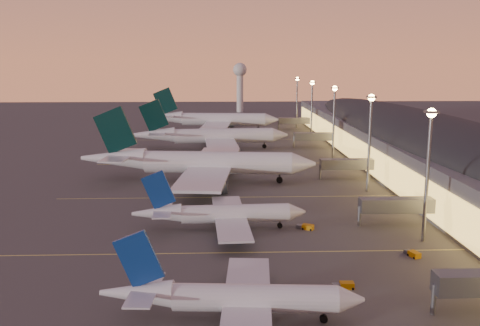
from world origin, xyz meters
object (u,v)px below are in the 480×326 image
Objects in this scene: baggage_tug_d at (413,254)px; airliner_wide_far at (212,119)px; airliner_narrow_north at (220,214)px; radar_tower at (240,79)px; airliner_narrow_south at (232,298)px; baggage_tug_b at (344,285)px; baggage_tug_c at (306,227)px; airliner_wide_mid at (210,136)px; airliner_wide_near at (198,163)px.

airliner_wide_far is at bearing 173.33° from baggage_tug_d.
radar_tower is at bearing 84.02° from airliner_narrow_north.
airliner_narrow_south is at bearing -92.35° from radar_tower.
airliner_narrow_south is at bearing -148.86° from baggage_tug_b.
baggage_tug_c is at bearing 94.40° from baggage_tug_b.
airliner_wide_mid is at bearing -84.29° from airliner_wide_far.
airliner_narrow_north reaches higher than baggage_tug_c.
baggage_tug_c is at bearing -153.22° from baggage_tug_d.
baggage_tug_b is (22.93, -131.30, -4.67)m from airliner_wide_mid.
airliner_wide_mid is (2.61, 57.07, -0.49)m from airliner_wide_near.
airliner_narrow_north is 0.58× the size of airliner_wide_mid.
baggage_tug_c is at bearing -89.01° from radar_tower.
airliner_narrow_south is 0.54× the size of airliner_wide_far.
airliner_wide_far is 96.61m from radar_tower.
airliner_wide_far is (-3.92, 157.79, 2.14)m from airliner_narrow_north.
airliner_narrow_north is 18.01m from baggage_tug_c.
airliner_narrow_north is at bearing 96.25° from airliner_narrow_south.
baggage_tug_c is at bearing -76.54° from airliner_wide_far.
airliner_narrow_south is 84.48m from airliner_wide_near.
baggage_tug_c is at bearing -4.06° from airliner_narrow_north.
baggage_tug_d is at bearing -75.47° from airliner_wide_mid.
radar_tower is (19.90, 206.87, 16.26)m from airliner_wide_near.
airliner_wide_near is 2.10× the size of radar_tower.
baggage_tug_c is (17.78, -0.35, -2.85)m from airliner_narrow_north.
airliner_wide_far is at bearing 95.64° from airliner_narrow_south.
airliner_wide_near is at bearing 99.48° from airliner_narrow_south.
airliner_wide_far is at bearing 86.61° from airliner_wide_mid.
radar_tower is at bearing 90.61° from airliner_wide_near.
airliner_narrow_north is 35.41m from baggage_tug_b.
airliner_narrow_north is 0.53× the size of airliner_wide_near.
radar_tower is at bearing 91.71° from airliner_narrow_south.
airliner_wide_mid is at bearing 89.25° from airliner_narrow_north.
baggage_tug_c is 1.04× the size of baggage_tug_d.
baggage_tug_c is (-1.29, 29.34, 0.03)m from baggage_tug_b.
airliner_narrow_south is 39.57m from airliner_narrow_north.
airliner_wide_far is at bearing -100.51° from radar_tower.
baggage_tug_c is 23.33m from baggage_tug_d.
airliner_wide_near is 1.02× the size of airliner_wide_far.
baggage_tug_d is at bearing -28.59° from airliner_narrow_north.
airliner_narrow_south is 291.78m from radar_tower.
airliner_narrow_north is 10.68× the size of baggage_tug_b.
baggage_tug_d is at bearing -50.04° from airliner_wide_near.
airliner_wide_mid reaches higher than airliner_narrow_south.
airliner_narrow_south is at bearing -91.28° from airliner_wide_mid.
airliner_wide_mid is 17.21× the size of baggage_tug_d.
radar_tower is (17.36, 93.61, 16.40)m from airliner_wide_far.
airliner_narrow_south is 10.58× the size of baggage_tug_b.
airliner_wide_mid is 104.34m from baggage_tug_c.
airliner_narrow_north is at bearing 124.60° from baggage_tug_b.
airliner_narrow_north is at bearing -93.06° from radar_tower.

